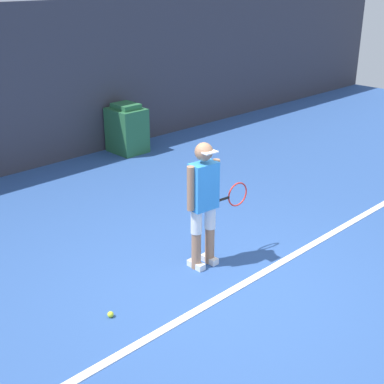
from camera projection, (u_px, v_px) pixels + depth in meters
name	position (u px, v px, depth m)	size (l,w,h in m)	color
ground_plane	(222.00, 285.00, 6.37)	(24.00, 24.00, 0.00)	#2D5193
back_wall	(2.00, 93.00, 9.32)	(24.00, 0.10, 2.99)	#383842
court_baseline	(232.00, 290.00, 6.26)	(21.60, 0.10, 0.01)	white
tennis_player	(204.00, 200.00, 6.47)	(0.97, 0.30, 1.63)	#A37556
tennis_ball	(111.00, 314.00, 5.77)	(0.07, 0.07, 0.07)	#D1E533
covered_chair	(127.00, 129.00, 10.88)	(0.60, 0.72, 1.00)	#28663D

